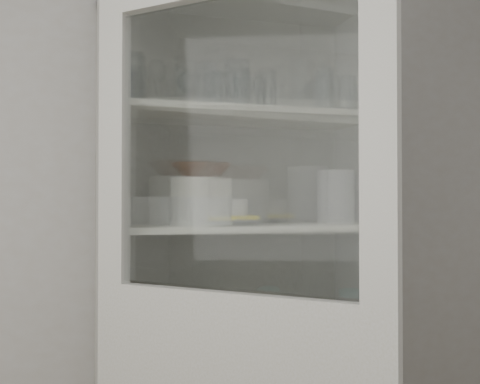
{
  "coord_description": "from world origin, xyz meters",
  "views": [
    {
      "loc": [
        -0.42,
        -0.81,
        1.34
      ],
      "look_at": [
        0.2,
        1.27,
        1.38
      ],
      "focal_mm": 45.0,
      "sensor_mm": 36.0,
      "label": 1
    }
  ],
  "objects": [
    {
      "name": "teal_jar",
      "position": [
        0.14,
        1.3,
        0.92
      ],
      "size": [
        0.09,
        0.09,
        0.11
      ],
      "color": "teal",
      "rests_on": "shelf_mugs"
    },
    {
      "name": "cream_bowl",
      "position": [
        0.04,
        1.2,
        1.39
      ],
      "size": [
        0.22,
        0.22,
        0.06
      ],
      "primitive_type": "cylinder",
      "rotation": [
        0.0,
        0.0,
        0.05
      ],
      "color": "silver",
      "rests_on": "plate_stack_front"
    },
    {
      "name": "tumbler_1",
      "position": [
        -0.19,
        1.15,
        1.74
      ],
      "size": [
        0.08,
        0.08,
        0.15
      ],
      "primitive_type": "cylinder",
      "rotation": [
        0.0,
        0.0,
        -0.1
      ],
      "color": "silver",
      "rests_on": "shelf_glass"
    },
    {
      "name": "tumbler_5",
      "position": [
        0.56,
        1.13,
        1.73
      ],
      "size": [
        0.08,
        0.08,
        0.13
      ],
      "primitive_type": "cylinder",
      "rotation": [
        0.0,
        0.0,
        -0.38
      ],
      "color": "silver",
      "rests_on": "shelf_glass"
    },
    {
      "name": "tumbler_7",
      "position": [
        -0.21,
        1.28,
        1.73
      ],
      "size": [
        0.09,
        0.09,
        0.14
      ],
      "primitive_type": "cylinder",
      "rotation": [
        0.0,
        0.0,
        -0.4
      ],
      "color": "silver",
      "rests_on": "shelf_glass"
    },
    {
      "name": "goblet_0",
      "position": [
        -0.21,
        1.39,
        1.75
      ],
      "size": [
        0.08,
        0.08,
        0.18
      ],
      "primitive_type": null,
      "color": "silver",
      "rests_on": "shelf_glass"
    },
    {
      "name": "measuring_cups",
      "position": [
        0.04,
        1.2,
        0.88
      ],
      "size": [
        0.11,
        0.11,
        0.04
      ],
      "primitive_type": "cylinder",
      "color": "silver",
      "rests_on": "shelf_mugs"
    },
    {
      "name": "tumbler_13",
      "position": [
        0.28,
        1.21,
        1.74
      ],
      "size": [
        0.07,
        0.07,
        0.15
      ],
      "primitive_type": "cylinder",
      "color": "silver",
      "rests_on": "shelf_glass"
    },
    {
      "name": "goblet_2",
      "position": [
        0.25,
        1.38,
        1.76
      ],
      "size": [
        0.08,
        0.08,
        0.19
      ],
      "primitive_type": null,
      "color": "silver",
      "rests_on": "shelf_glass"
    },
    {
      "name": "terracotta_bowl",
      "position": [
        0.04,
        1.2,
        1.45
      ],
      "size": [
        0.23,
        0.23,
        0.05
      ],
      "primitive_type": "imported",
      "rotation": [
        0.0,
        0.0,
        -0.14
      ],
      "color": "#492916",
      "rests_on": "cream_bowl"
    },
    {
      "name": "mug_white",
      "position": [
        0.34,
        1.13,
        0.9
      ],
      "size": [
        0.12,
        0.12,
        0.09
      ],
      "primitive_type": "imported",
      "rotation": [
        0.0,
        0.0,
        0.31
      ],
      "color": "white",
      "rests_on": "shelf_mugs"
    },
    {
      "name": "mug_teal",
      "position": [
        0.49,
        1.3,
        0.91
      ],
      "size": [
        0.11,
        0.11,
        0.09
      ],
      "primitive_type": "imported",
      "rotation": [
        0.0,
        0.0,
        0.15
      ],
      "color": "teal",
      "rests_on": "shelf_mugs"
    },
    {
      "name": "tumbler_11",
      "position": [
        0.25,
        1.24,
        1.73
      ],
      "size": [
        0.08,
        0.08,
        0.13
      ],
      "primitive_type": "cylinder",
      "rotation": [
        0.0,
        0.0,
        0.17
      ],
      "color": "silver",
      "rests_on": "shelf_glass"
    },
    {
      "name": "plate_stack_back",
      "position": [
        -0.06,
        1.39,
        1.31
      ],
      "size": [
        0.23,
        0.23,
        0.1
      ],
      "primitive_type": "cylinder",
      "color": "white",
      "rests_on": "shelf_plates"
    },
    {
      "name": "tumbler_2",
      "position": [
        0.04,
        1.14,
        1.73
      ],
      "size": [
        0.07,
        0.07,
        0.14
      ],
      "primitive_type": "cylinder",
      "rotation": [
        0.0,
        0.0,
        0.01
      ],
      "color": "silver",
      "rests_on": "shelf_glass"
    },
    {
      "name": "tumbler_4",
      "position": [
        0.17,
        1.16,
        1.73
      ],
      "size": [
        0.08,
        0.08,
        0.13
      ],
      "primitive_type": "cylinder",
      "rotation": [
        0.0,
        0.0,
        0.18
      ],
      "color": "silver",
      "rests_on": "shelf_glass"
    },
    {
      "name": "tumbler_3",
      "position": [
        0.14,
        1.12,
        1.74
      ],
      "size": [
        0.09,
        0.09,
        0.16
      ],
      "primitive_type": "cylinder",
      "rotation": [
        0.0,
        0.0,
        -0.2
      ],
      "color": "silver",
      "rests_on": "shelf_glass"
    },
    {
      "name": "cupboard_door",
      "position": [
        0.01,
        0.73,
        0.87
      ],
      "size": [
        0.65,
        0.68,
        2.0
      ],
      "rotation": [
        0.0,
        0.0,
        -0.81
      ],
      "color": "#B4B2A3",
      "rests_on": "floor"
    },
    {
      "name": "tumbler_10",
      "position": [
        0.12,
        1.26,
        1.73
      ],
      "size": [
        0.08,
        0.08,
        0.14
      ],
      "primitive_type": "cylinder",
      "rotation": [
        0.0,
        0.0,
        -0.09
      ],
      "color": "silver",
      "rests_on": "shelf_glass"
    },
    {
      "name": "white_ramekin",
      "position": [
        0.15,
        1.24,
        1.32
      ],
      "size": [
        0.16,
        0.16,
        0.06
      ],
      "primitive_type": "cylinder",
      "rotation": [
        0.0,
        0.0,
        0.25
      ],
      "color": "white",
      "rests_on": "yellow_trivet"
    },
    {
      "name": "tumbler_12",
      "position": [
        0.53,
        1.21,
        1.74
      ],
      "size": [
        0.08,
        0.08,
        0.15
      ],
      "primitive_type": "cylinder",
      "color": "silver",
      "rests_on": "shelf_glass"
    },
    {
      "name": "goblet_3",
      "position": [
        0.53,
        1.37,
        1.75
      ],
      "size": [
        0.08,
        0.08,
        0.18
      ],
      "primitive_type": null,
      "color": "silver",
      "rests_on": "shelf_glass"
    },
    {
      "name": "plate_stack_front",
      "position": [
        0.04,
        1.2,
        1.31
      ],
      "size": [
        0.21,
        0.21,
        0.1
      ],
      "primitive_type": "cylinder",
      "color": "white",
      "rests_on": "shelf_plates"
    },
    {
      "name": "goblet_1",
      "position": [
        0.03,
        1.38,
        1.75
      ],
      "size": [
        0.08,
        0.08,
        0.19
      ],
      "primitive_type": null,
      "color": "silver",
      "rests_on": "shelf_glass"
    },
    {
      "name": "tumbler_8",
      "position": [
        -0.21,
        1.25,
        1.73
      ],
      "size": [
        0.08,
        0.08,
        0.13
      ],
      "primitive_type": "cylinder",
      "rotation": [
        0.0,
        0.0,
        0.26
      ],
      "color": "silver",
      "rests_on": "shelf_glass"
    },
    {
      "name": "tumbler_6",
      "position": [
        0.48,
        1.15,
        1.74
      ],
      "size": [
        0.09,
        0.09,
        0.15
      ],
      "primitive_type": "cylinder",
      "rotation": [
        0.0,
        0.0,
        0.17
      ],
      "color": "silver",
      "rests_on": "shelf_glass"
    },
    {
      "name": "white_canister",
      "position": [
        -0.21,
        1.31,
        0.93
      ],
      "size": [
        0.15,
        0.15,
        0.14
      ],
      "primitive_type": "cylinder",
      "rotation": [
        0.0,
        0.0,
        -0.37
      ],
      "color": "white",
      "rests_on": "shelf_mugs"
    },
    {
      "name": "tumbler_0",
      "position": [
        -0.21,
        1.12,
        1.74
      ],
      "size": [
        0.09,
        0.09,
        0.15
      ],
      "primitive_type": "cylinder",
      "rotation": [
        0.0,
        0.0,
        0.12
      ],
      "color": "silver",
      "rests_on": "shelf_glass"
    },
    {
      "name": "tumbler_9",
      "position": [
        0.09,
        1.25,
        1.73
      ],
      "size": [
        0.09,
        0.09,
        0.14
      ],
      "primitive_type": "cylinder",
      "rotation": [
        0.0,
        0.0,
        0.3
      ],
      "color": "silver",
      "rests_on": "shelf_glass"
    },
    {
      "name": "grey_bowl_stack",
      "position": [
        0.58,
        1.27,
        1.36
      ],
      "size": [
        0.14,
        0.14,
        0.2
      ],
      "primitive_type": "cylinder",
      "color": "silver",
      "rests_on": "shelf_plates"
    },
    {
      "name": "wall_back",
      "position": [
        0.0,
        1.5,
        1.3
      ],
      "size": [
        3.6,
        0.02,
        2.6
      ],
      "primitive_type": "cube",
      "color": "#A8A39D",
      "rests_on": "ground"
    },
    {
      "name": "yellow_trivet",
      "position": [
        0.15,
        1.24,
        1.29
      ],
      "size": [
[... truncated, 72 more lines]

